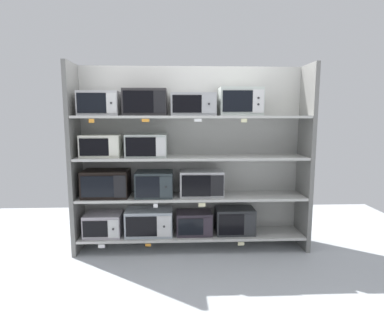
% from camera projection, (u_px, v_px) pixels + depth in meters
% --- Properties ---
extents(ground, '(6.75, 6.00, 0.02)m').
position_uv_depth(ground, '(197.00, 288.00, 3.26)').
color(ground, '#B2B7BC').
extents(back_panel, '(2.95, 0.04, 2.26)m').
position_uv_depth(back_panel, '(191.00, 157.00, 4.33)').
color(back_panel, '#B2B2AD').
rests_on(back_panel, ground).
extents(upright_left, '(0.05, 0.47, 2.26)m').
position_uv_depth(upright_left, '(75.00, 160.00, 4.01)').
color(upright_left, slate).
rests_on(upright_left, ground).
extents(upright_right, '(0.05, 0.47, 2.26)m').
position_uv_depth(upright_right, '(306.00, 159.00, 4.14)').
color(upright_right, slate).
rests_on(upright_right, ground).
extents(shelf_0, '(2.75, 0.47, 0.03)m').
position_uv_depth(shelf_0, '(192.00, 234.00, 4.22)').
color(shelf_0, beige).
rests_on(shelf_0, ground).
extents(microwave_0, '(0.45, 0.39, 0.28)m').
position_uv_depth(microwave_0, '(104.00, 224.00, 4.14)').
color(microwave_0, '#A39BA5').
rests_on(microwave_0, shelf_0).
extents(microwave_1, '(0.57, 0.38, 0.32)m').
position_uv_depth(microwave_1, '(149.00, 222.00, 4.16)').
color(microwave_1, '#9CA6AF').
rests_on(microwave_1, shelf_0).
extents(microwave_2, '(0.44, 0.34, 0.28)m').
position_uv_depth(microwave_2, '(194.00, 223.00, 4.19)').
color(microwave_2, '#302933').
rests_on(microwave_2, shelf_0).
extents(microwave_3, '(0.48, 0.34, 0.32)m').
position_uv_depth(microwave_3, '(235.00, 221.00, 4.21)').
color(microwave_3, '#2A2C2E').
rests_on(microwave_3, shelf_0).
extents(price_tag_0, '(0.08, 0.00, 0.04)m').
position_uv_depth(price_tag_0, '(101.00, 246.00, 3.94)').
color(price_tag_0, white).
extents(price_tag_1, '(0.07, 0.00, 0.03)m').
position_uv_depth(price_tag_1, '(148.00, 245.00, 3.96)').
color(price_tag_1, orange).
extents(price_tag_2, '(0.08, 0.00, 0.04)m').
position_uv_depth(price_tag_2, '(241.00, 244.00, 4.01)').
color(price_tag_2, beige).
extents(shelf_1, '(2.75, 0.47, 0.03)m').
position_uv_depth(shelf_1, '(192.00, 197.00, 4.14)').
color(shelf_1, beige).
extents(microwave_4, '(0.55, 0.40, 0.33)m').
position_uv_depth(microwave_4, '(106.00, 183.00, 4.07)').
color(microwave_4, black).
rests_on(microwave_4, shelf_1).
extents(microwave_5, '(0.45, 0.41, 0.30)m').
position_uv_depth(microwave_5, '(154.00, 184.00, 4.09)').
color(microwave_5, '#2B3438').
rests_on(microwave_5, shelf_1).
extents(microwave_6, '(0.53, 0.34, 0.31)m').
position_uv_depth(microwave_6, '(201.00, 183.00, 4.12)').
color(microwave_6, '#B5B5B8').
rests_on(microwave_6, shelf_1).
extents(price_tag_3, '(0.05, 0.00, 0.05)m').
position_uv_depth(price_tag_3, '(156.00, 206.00, 3.89)').
color(price_tag_3, white).
extents(price_tag_4, '(0.08, 0.00, 0.05)m').
position_uv_depth(price_tag_4, '(202.00, 205.00, 3.92)').
color(price_tag_4, beige).
extents(shelf_2, '(2.75, 0.47, 0.03)m').
position_uv_depth(shelf_2, '(192.00, 158.00, 4.07)').
color(shelf_2, beige).
extents(microwave_7, '(0.46, 0.33, 0.26)m').
position_uv_depth(microwave_7, '(101.00, 146.00, 4.00)').
color(microwave_7, silver).
rests_on(microwave_7, shelf_2).
extents(microwave_8, '(0.48, 0.38, 0.27)m').
position_uv_depth(microwave_8, '(147.00, 145.00, 4.02)').
color(microwave_8, '#B2BBB5').
rests_on(microwave_8, shelf_2).
extents(shelf_3, '(2.75, 0.47, 0.03)m').
position_uv_depth(shelf_3, '(192.00, 117.00, 4.00)').
color(shelf_3, beige).
extents(microwave_9, '(0.47, 0.36, 0.28)m').
position_uv_depth(microwave_9, '(100.00, 104.00, 3.92)').
color(microwave_9, '#B4B4B6').
rests_on(microwave_9, shelf_3).
extents(microwave_10, '(0.51, 0.38, 0.31)m').
position_uv_depth(microwave_10, '(145.00, 102.00, 3.94)').
color(microwave_10, '#2C2A2C').
rests_on(microwave_10, shelf_3).
extents(microwave_11, '(0.52, 0.41, 0.26)m').
position_uv_depth(microwave_11, '(193.00, 105.00, 3.97)').
color(microwave_11, '#9FA1A4').
rests_on(microwave_11, shelf_3).
extents(microwave_12, '(0.50, 0.37, 0.33)m').
position_uv_depth(microwave_12, '(240.00, 102.00, 3.99)').
color(microwave_12, '#B5BFB7').
rests_on(microwave_12, shelf_3).
extents(price_tag_5, '(0.06, 0.00, 0.04)m').
position_uv_depth(price_tag_5, '(91.00, 121.00, 3.72)').
color(price_tag_5, orange).
extents(price_tag_6, '(0.08, 0.00, 0.03)m').
position_uv_depth(price_tag_6, '(146.00, 120.00, 3.74)').
color(price_tag_6, orange).
extents(price_tag_7, '(0.08, 0.00, 0.03)m').
position_uv_depth(price_tag_7, '(198.00, 120.00, 3.77)').
color(price_tag_7, white).
extents(price_tag_8, '(0.07, 0.00, 0.04)m').
position_uv_depth(price_tag_8, '(244.00, 121.00, 3.79)').
color(price_tag_8, beige).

